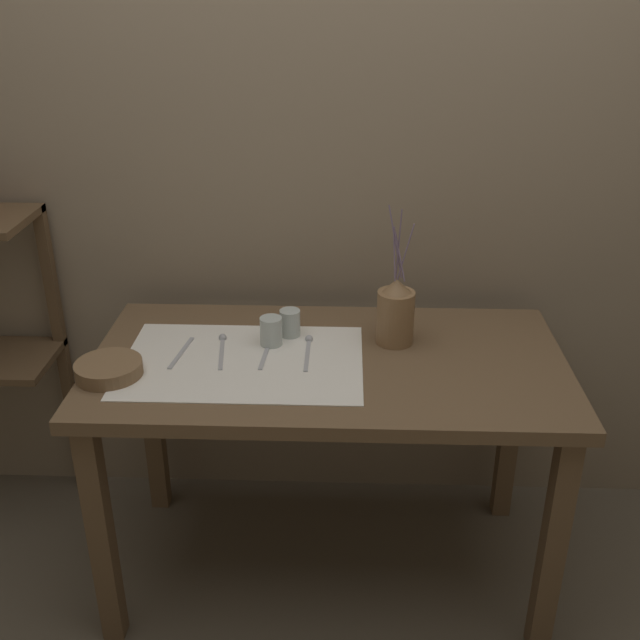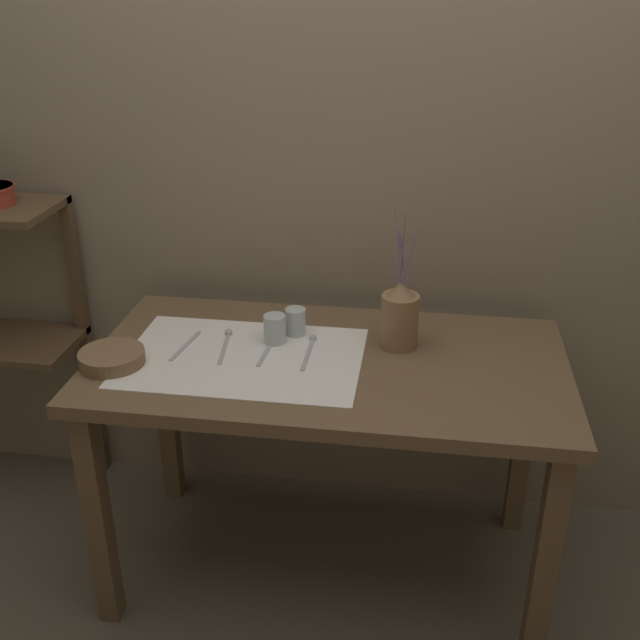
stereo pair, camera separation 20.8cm
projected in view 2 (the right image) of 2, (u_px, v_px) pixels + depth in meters
name	position (u px, v px, depth m)	size (l,w,h in m)	color
ground_plane	(327.00, 566.00, 2.46)	(12.00, 12.00, 0.00)	brown
stone_wall_back	(349.00, 170.00, 2.36)	(7.00, 0.06, 2.40)	gray
wooden_table	(328.00, 390.00, 2.17)	(1.35, 0.71, 0.77)	brown
linen_cloth	(243.00, 357.00, 2.13)	(0.67, 0.46, 0.00)	white
pitcher_with_flowers	(400.00, 317.00, 2.16)	(0.11, 0.11, 0.42)	olive
wooden_bowl	(112.00, 358.00, 2.09)	(0.18, 0.18, 0.04)	brown
glass_tumbler_near	(275.00, 329.00, 2.20)	(0.07, 0.07, 0.09)	#B7C1BC
glass_tumbler_far	(295.00, 321.00, 2.25)	(0.06, 0.06, 0.08)	#B7C1BC
knife_center	(185.00, 346.00, 2.19)	(0.04, 0.19, 0.00)	#A8A8AD
spoon_outer	(227.00, 339.00, 2.22)	(0.04, 0.20, 0.02)	#A8A8AD
fork_inner	(267.00, 351.00, 2.16)	(0.02, 0.19, 0.00)	#A8A8AD
spoon_inner	(311.00, 345.00, 2.19)	(0.02, 0.20, 0.02)	#A8A8AD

